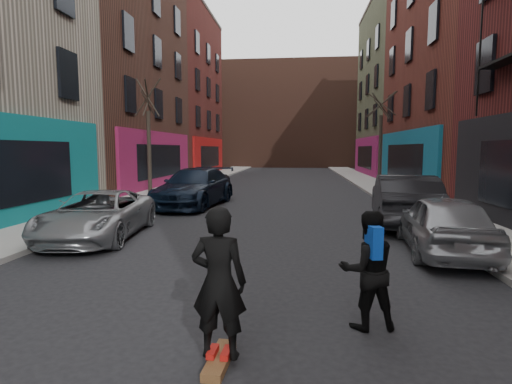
% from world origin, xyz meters
% --- Properties ---
extents(sidewalk_left, '(2.50, 84.00, 0.13)m').
position_xyz_m(sidewalk_left, '(-6.25, 30.00, 0.07)').
color(sidewalk_left, gray).
rests_on(sidewalk_left, ground).
extents(sidewalk_right, '(2.50, 84.00, 0.13)m').
position_xyz_m(sidewalk_right, '(6.25, 30.00, 0.07)').
color(sidewalk_right, gray).
rests_on(sidewalk_right, ground).
extents(building_far, '(40.00, 10.00, 14.00)m').
position_xyz_m(building_far, '(0.00, 56.00, 7.00)').
color(building_far, '#47281E').
rests_on(building_far, ground).
extents(tree_left_far, '(2.00, 2.00, 6.50)m').
position_xyz_m(tree_left_far, '(-6.20, 18.00, 3.38)').
color(tree_left_far, black).
rests_on(tree_left_far, sidewalk_left).
extents(tree_right_far, '(2.00, 2.00, 6.80)m').
position_xyz_m(tree_right_far, '(6.20, 24.00, 3.53)').
color(tree_right_far, black).
rests_on(tree_right_far, sidewalk_right).
extents(parked_left_far, '(2.61, 4.84, 1.29)m').
position_xyz_m(parked_left_far, '(-4.21, 8.94, 0.65)').
color(parked_left_far, gray).
rests_on(parked_left_far, ground).
extents(parked_left_end, '(2.87, 5.77, 1.61)m').
position_xyz_m(parked_left_end, '(-3.20, 15.33, 0.81)').
color(parked_left_end, black).
rests_on(parked_left_end, ground).
extents(parked_right_far, '(2.07, 4.29, 1.41)m').
position_xyz_m(parked_right_far, '(4.60, 8.26, 0.71)').
color(parked_right_far, gray).
rests_on(parked_right_far, ground).
extents(parked_right_end, '(2.29, 5.10, 1.62)m').
position_xyz_m(parked_right_end, '(4.60, 11.79, 0.81)').
color(parked_right_end, black).
rests_on(parked_right_end, ground).
extents(skateboard, '(0.26, 0.81, 0.10)m').
position_xyz_m(skateboard, '(0.37, 2.92, 0.05)').
color(skateboard, brown).
rests_on(skateboard, ground).
extents(skateboarder, '(0.65, 0.44, 1.72)m').
position_xyz_m(skateboarder, '(0.37, 2.92, 0.96)').
color(skateboarder, black).
rests_on(skateboarder, skateboard).
extents(pedestrian, '(0.89, 0.76, 1.62)m').
position_xyz_m(pedestrian, '(2.18, 4.06, 0.82)').
color(pedestrian, black).
rests_on(pedestrian, ground).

